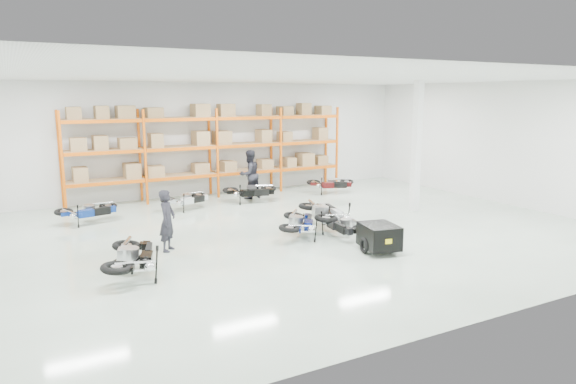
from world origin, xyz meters
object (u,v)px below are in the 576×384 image
moto_touring_right (344,220)px  person_back (250,174)px  trailer (379,236)px  moto_back_b (187,196)px  moto_black_far_left (133,251)px  moto_back_c (251,188)px  moto_back_a (88,207)px  moto_blue_centre (299,219)px  moto_back_d (331,181)px  person_left (167,221)px  moto_silver_left (325,208)px

moto_touring_right → person_back: bearing=97.8°
trailer → moto_back_b: (-2.78, 7.33, 0.05)m
trailer → moto_back_b: size_ratio=1.14×
moto_black_far_left → moto_touring_right: bearing=-157.9°
moto_touring_right → trailer: size_ratio=0.92×
moto_back_c → moto_touring_right: bearing=-164.1°
person_back → moto_back_a: bearing=-2.9°
moto_blue_centre → moto_black_far_left: (-4.85, -1.08, 0.05)m
person_back → trailer: bearing=75.9°
moto_back_c → moto_back_d: moto_back_c is taller
moto_back_b → moto_back_c: 2.53m
moto_black_far_left → person_back: (5.93, 6.92, 0.36)m
person_left → person_back: (4.72, 5.36, 0.15)m
moto_back_b → person_back: (2.78, 0.76, 0.47)m
moto_black_far_left → moto_touring_right: moto_black_far_left is taller
moto_blue_centre → person_left: bearing=25.5°
moto_black_far_left → trailer: 6.05m
moto_touring_right → moto_back_c: bearing=100.3°
moto_back_d → person_back: size_ratio=0.89×
moto_black_far_left → moto_back_d: 11.30m
moto_back_a → person_left: person_left is taller
moto_touring_right → moto_silver_left: bearing=92.0°
moto_back_b → moto_blue_centre: bearing=-179.4°
moto_touring_right → person_left: size_ratio=1.02×
moto_back_a → moto_black_far_left: bearing=171.8°
moto_back_b → moto_back_c: (2.52, 0.09, 0.06)m
moto_touring_right → moto_back_d: moto_back_d is taller
moto_back_c → person_left: 6.48m
trailer → person_left: (-4.72, 2.73, 0.38)m
moto_back_b → moto_back_d: (6.20, 0.18, 0.04)m
moto_blue_centre → moto_black_far_left: 4.97m
moto_blue_centre → moto_touring_right: bearing=-177.6°
moto_blue_centre → moto_back_a: (-5.05, 4.62, -0.03)m
moto_back_c → moto_black_far_left: bearing=151.1°
moto_back_d → moto_touring_right: bearing=172.9°
moto_black_far_left → person_left: 1.99m
moto_touring_right → moto_back_d: bearing=67.6°
moto_back_c → person_back: (0.26, 0.67, 0.41)m
moto_silver_left → moto_back_c: size_ratio=1.13×
moto_back_a → moto_touring_right: bearing=-140.9°
moto_back_c → moto_silver_left: bearing=-162.0°
moto_blue_centre → person_back: 5.96m
moto_blue_centre → moto_silver_left: 1.32m
trailer → moto_back_c: (-0.26, 7.42, 0.12)m
moto_back_a → person_left: bearing=-171.4°
moto_back_c → moto_back_a: bearing=108.7°
trailer → moto_back_b: bearing=122.7°
moto_back_d → person_left: (-8.15, -4.77, 0.29)m
moto_blue_centre → moto_back_c: moto_back_c is taller
moto_blue_centre → moto_back_a: moto_blue_centre is taller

